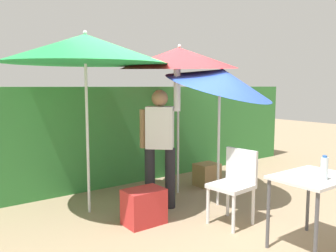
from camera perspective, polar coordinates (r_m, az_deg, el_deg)
The scene contains 11 objects.
ground_plane at distance 4.82m, azimuth 2.18°, elevation -13.44°, with size 24.00×24.00×0.00m, color #9E8466.
hedge_row at distance 6.12m, azimuth -8.54°, elevation -1.29°, with size 8.00×0.70×1.64m, color #38843D.
umbrella_rainbow at distance 4.77m, azimuth 8.68°, elevation 7.68°, with size 1.54×1.50×2.14m.
umbrella_orange at distance 4.55m, azimuth -13.44°, elevation 12.21°, with size 2.09×2.09×2.34m.
umbrella_yellow at distance 5.26m, azimuth 1.79°, elevation 11.08°, with size 1.78×1.78×2.29m.
person_vendor at distance 4.65m, azimuth -1.33°, elevation -2.26°, with size 0.46×0.44×1.88m.
chair_plastic at distance 4.29m, azimuth 10.90°, elevation -8.92°, with size 0.48×0.48×0.89m.
cooler_box at distance 4.27m, azimuth -3.98°, elevation -13.08°, with size 0.48×0.33×0.43m, color red.
crate_cardboard at distance 5.87m, azimuth 6.41°, elevation -7.91°, with size 0.38×0.32×0.37m, color #9E7A4C.
folding_table at distance 3.83m, azimuth 22.72°, elevation -8.92°, with size 0.80×0.60×0.75m.
bottle_water at distance 3.66m, azimuth 24.30°, elevation -6.36°, with size 0.07×0.07×0.24m.
Camera 1 is at (-2.84, -3.53, 1.65)m, focal length 37.07 mm.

